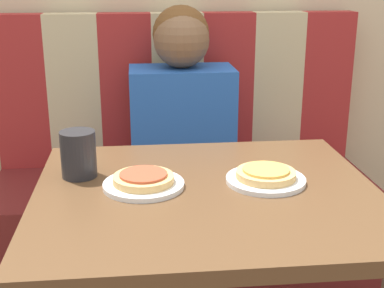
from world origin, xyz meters
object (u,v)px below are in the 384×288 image
Objects in this scene: plate_left at (144,185)px; pizza_left at (143,178)px; pizza_right at (266,173)px; drinking_cup at (78,154)px; plate_right at (266,180)px; person at (182,98)px.

pizza_left is at bearing 180.00° from plate_left.
drinking_cup is at bearing 168.91° from pizza_right.
plate_left is 0.30m from plate_right.
pizza_right is (0.15, -0.65, -0.04)m from person.
drinking_cup is at bearing 150.59° from pizza_left.
person reaches higher than drinking_cup.
person reaches higher than plate_left.
drinking_cup reaches higher than pizza_right.
person is 4.27× the size of pizza_left.
plate_right is 1.33× the size of pizza_left.
drinking_cup is at bearing -118.67° from person.
pizza_right is 0.46m from drinking_cup.
pizza_left is at bearing -102.86° from person.
pizza_left is (-0.30, 0.00, 0.02)m from plate_right.
plate_left is at bearing 180.00° from pizza_right.
plate_right is at bearing 0.00° from plate_left.
person is 0.64m from drinking_cup.
pizza_left is at bearing 180.00° from plate_right.
plate_right is 0.46m from drinking_cup.
plate_left is 0.19m from drinking_cup.
plate_right is at bearing -11.09° from drinking_cup.
drinking_cup reaches higher than pizza_left.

